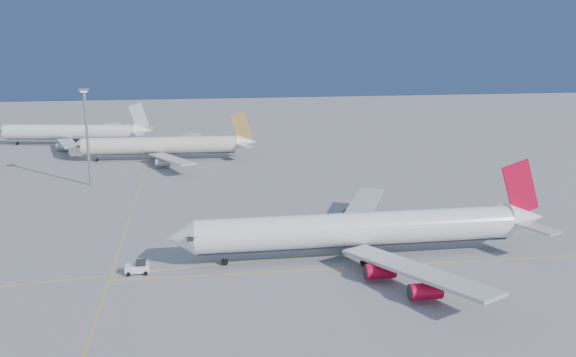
% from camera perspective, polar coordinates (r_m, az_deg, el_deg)
% --- Properties ---
extents(ground, '(500.00, 500.00, 0.00)m').
position_cam_1_polar(ground, '(126.65, 3.48, -5.65)').
color(ground, slate).
rests_on(ground, ground).
extents(taxiway_lines, '(118.86, 140.00, 0.02)m').
position_cam_1_polar(taxiway_lines, '(130.60, -3.44, -5.04)').
color(taxiway_lines, '#E5AB0C').
rests_on(taxiway_lines, ground).
extents(airliner_virgin, '(70.48, 63.46, 17.42)m').
position_cam_1_polar(airliner_virgin, '(117.71, 6.83, -4.54)').
color(airliner_virgin, white).
rests_on(airliner_virgin, ground).
extents(airliner_etihad, '(58.05, 53.66, 15.16)m').
position_cam_1_polar(airliner_etihad, '(204.01, -10.95, 2.90)').
color(airliner_etihad, beige).
rests_on(airliner_etihad, ground).
extents(airliner_third, '(56.37, 51.45, 15.15)m').
position_cam_1_polar(airliner_third, '(237.40, -18.56, 3.92)').
color(airliner_third, white).
rests_on(airliner_third, ground).
extents(pushback_tug, '(4.12, 2.56, 2.30)m').
position_cam_1_polar(pushback_tug, '(113.73, -13.19, -7.71)').
color(pushback_tug, white).
rests_on(pushback_tug, ground).
extents(light_mast, '(2.20, 2.20, 25.41)m').
position_cam_1_polar(light_mast, '(175.04, -17.46, 4.21)').
color(light_mast, gray).
rests_on(light_mast, ground).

